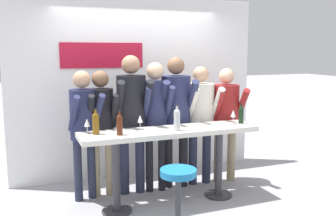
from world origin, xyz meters
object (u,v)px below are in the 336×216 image
wine_glass_1 (140,119)px  person_center (156,111)px  person_right (201,113)px  person_far_left (83,120)px  tasting_table (170,143)px  person_far_right (226,113)px  wine_bottle_2 (241,114)px  wine_bottle_0 (177,119)px  person_center_right (176,108)px  wine_bottle_3 (120,124)px  person_center_left (132,109)px  wine_glass_2 (233,114)px  wine_bottle_1 (96,122)px  wine_glass_0 (87,123)px  bar_stool (178,191)px  person_left (101,119)px

wine_glass_1 → person_center: bearing=47.2°
person_center → person_right: bearing=10.6°
person_far_left → tasting_table: bearing=-36.3°
person_far_right → wine_bottle_2: bearing=-87.6°
tasting_table → person_right: 0.88m
wine_bottle_0 → wine_glass_1: bearing=149.0°
person_center → person_far_left: bearing=-175.7°
person_center_right → wine_bottle_3: (-0.94, -0.60, -0.04)m
person_center_left → wine_glass_1: (-0.01, -0.39, -0.07)m
person_far_right → wine_glass_2: bearing=-100.5°
person_right → wine_bottle_3: bearing=-151.2°
person_far_left → wine_bottle_0: size_ratio=5.21×
person_far_left → wine_bottle_1: bearing=-89.3°
wine_bottle_2 → person_far_right: bearing=84.5°
wine_bottle_3 → wine_glass_0: (-0.33, 0.20, -0.01)m
person_far_left → person_center: (0.94, -0.05, 0.07)m
tasting_table → wine_bottle_1: bearing=176.2°
wine_bottle_1 → person_far_left: bearing=98.6°
wine_bottle_1 → wine_glass_0: bearing=145.4°
wine_bottle_0 → person_far_left: bearing=148.0°
person_far_right → wine_bottle_0: (-1.00, -0.58, 0.08)m
wine_glass_0 → wine_bottle_1: bearing=-34.6°
person_center → wine_bottle_3: bearing=-131.5°
person_center_right → wine_glass_1: 0.75m
person_center_right → wine_bottle_1: person_center_right is taller
wine_bottle_2 → wine_glass_1: bearing=175.0°
tasting_table → wine_glass_0: (-0.98, 0.12, 0.29)m
wine_bottle_1 → person_center_left: bearing=39.4°
wine_glass_2 → wine_bottle_3: bearing=-175.6°
wine_bottle_1 → wine_glass_0: 0.11m
person_far_right → wine_glass_1: size_ratio=9.30×
person_center_left → wine_bottle_0: (0.38, -0.62, -0.05)m
person_center → wine_bottle_1: 0.96m
person_center_right → wine_bottle_3: size_ratio=6.34×
person_far_left → wine_bottle_2: bearing=-22.6°
person_right → person_far_right: bearing=-2.2°
tasting_table → wine_glass_2: (0.90, 0.04, 0.29)m
person_center → wine_glass_2: 1.02m
person_far_right → wine_bottle_2: size_ratio=6.15×
wine_glass_0 → wine_bottle_0: bearing=-12.6°
bar_stool → tasting_table: bearing=74.5°
person_center_left → person_center: person_center_left is taller
bar_stool → wine_glass_1: size_ratio=3.90×
person_left → wine_bottle_1: person_left is taller
wine_bottle_2 → wine_glass_2: bearing=161.3°
person_right → person_center_right: bearing=-176.9°
tasting_table → bar_stool: (-0.20, -0.73, -0.32)m
bar_stool → wine_bottle_2: wine_bottle_2 is taller
person_center_left → wine_bottle_3: person_center_left is taller
person_center → person_left: bearing=179.9°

